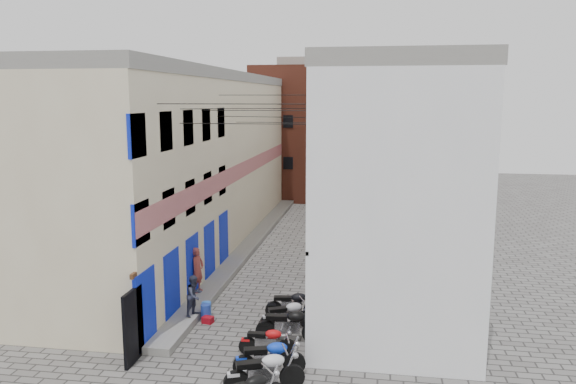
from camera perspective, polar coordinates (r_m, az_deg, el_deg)
The scene contains 20 objects.
ground at distance 17.42m, azimuth -6.81°, elevation -16.71°, with size 90.00×90.00×0.00m, color #5D5A58.
plinth at distance 29.71m, azimuth -3.76°, elevation -5.21°, with size 0.90×26.00×0.25m, color gray.
building_left at distance 29.65m, azimuth -9.41°, elevation 3.26°, with size 5.10×27.00×9.00m.
building_right at distance 28.18m, azimuth 10.27°, elevation 2.92°, with size 5.94×26.00×9.00m.
building_far_brick_left at distance 43.55m, azimuth 0.65°, elevation 6.03°, with size 6.00×6.00×10.00m, color brown.
building_far_brick_right at distance 45.17m, azimuth 7.33°, elevation 4.80°, with size 5.00×6.00×8.00m, color brown.
building_far_concrete at distance 49.24m, azimuth 4.01°, elevation 7.00°, with size 8.00×5.00×11.00m, color gray.
far_shopfront at distance 40.95m, azimuth 2.83°, elevation 0.44°, with size 2.00×0.30×2.40m, color black.
overhead_wires at distance 23.07m, azimuth -1.92°, elevation 8.15°, with size 5.80×13.02×1.32m.
motorcycle_b at distance 15.48m, azimuth -2.40°, elevation -17.59°, with size 0.69×2.18×1.26m, color silver, non-canonical shape.
motorcycle_c at distance 16.28m, azimuth -1.91°, elevation -16.29°, with size 0.65×2.05×1.19m, color #0D35CC, non-canonical shape.
motorcycle_d at distance 17.45m, azimuth -2.11°, elevation -14.76°, with size 0.55×1.75×1.01m, color red, non-canonical shape.
motorcycle_e at distance 18.28m, azimuth 0.12°, elevation -13.18°, with size 0.68×2.16×1.25m, color black, non-canonical shape.
motorcycle_f at distance 19.21m, azimuth 0.00°, elevation -12.23°, with size 0.61×1.93×1.12m, color silver, non-canonical shape.
motorcycle_g at distance 20.08m, azimuth 0.52°, elevation -11.21°, with size 0.62×1.97×1.14m, color black, non-canonical shape.
person_a at distance 22.15m, azimuth -9.17°, elevation -7.80°, with size 0.64×0.42×1.76m, color #973E37.
person_b at distance 19.91m, azimuth -9.48°, elevation -10.32°, with size 0.69×0.54×1.43m, color #2F3246.
water_jug_near at distance 20.31m, azimuth -8.35°, elevation -11.97°, with size 0.35×0.35×0.55m, color #203DA4.
water_jug_far at distance 20.54m, azimuth -8.29°, elevation -11.73°, with size 0.34×0.34×0.53m, color blue.
red_crate at distance 20.06m, azimuth -8.14°, elevation -12.73°, with size 0.36×0.27×0.23m, color maroon.
Camera 1 is at (4.41, -14.99, 7.69)m, focal length 35.00 mm.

